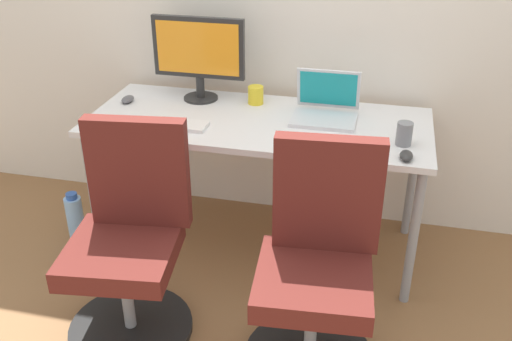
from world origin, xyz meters
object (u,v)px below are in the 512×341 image
object	(u,v)px
office_chair_right	(317,270)
desktop_monitor	(199,53)
open_laptop	(326,107)
coffee_mug	(256,95)
water_bottle_on_floor	(76,220)
office_chair_left	(129,244)

from	to	relation	value
office_chair_right	desktop_monitor	xyz separation A→B (m)	(-0.76, 0.92, 0.56)
open_laptop	coffee_mug	distance (m)	0.39
office_chair_right	coffee_mug	bearing A→B (deg)	116.73
office_chair_right	water_bottle_on_floor	distance (m)	1.47
office_chair_right	desktop_monitor	bearing A→B (deg)	129.71
office_chair_right	open_laptop	distance (m)	0.90
office_chair_left	open_laptop	world-z (taller)	open_laptop
office_chair_left	desktop_monitor	bearing A→B (deg)	88.22
desktop_monitor	open_laptop	xyz separation A→B (m)	(0.67, -0.10, -0.20)
office_chair_left	office_chair_right	world-z (taller)	same
office_chair_left	desktop_monitor	xyz separation A→B (m)	(0.03, 0.92, 0.56)
open_laptop	coffee_mug	world-z (taller)	open_laptop
office_chair_left	office_chair_right	bearing A→B (deg)	0.02
water_bottle_on_floor	office_chair_right	bearing A→B (deg)	-20.10
desktop_monitor	open_laptop	distance (m)	0.71
water_bottle_on_floor	desktop_monitor	bearing A→B (deg)	35.42
office_chair_left	coffee_mug	xyz separation A→B (m)	(0.33, 0.92, 0.35)
office_chair_right	coffee_mug	xyz separation A→B (m)	(-0.46, 0.92, 0.35)
water_bottle_on_floor	coffee_mug	bearing A→B (deg)	25.52
desktop_monitor	coffee_mug	size ratio (longest dim) A/B	5.22
office_chair_right	coffee_mug	distance (m)	1.09
office_chair_left	coffee_mug	bearing A→B (deg)	70.48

